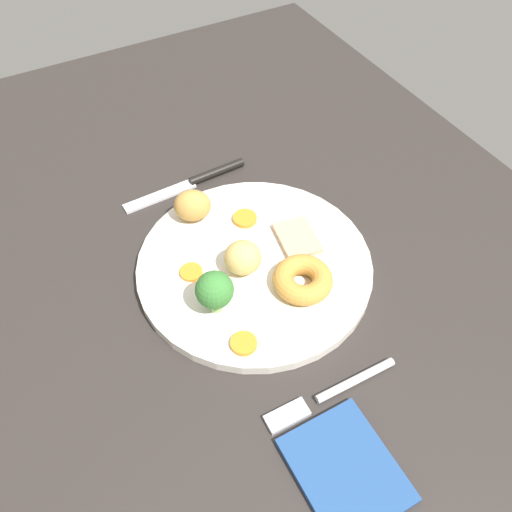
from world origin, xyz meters
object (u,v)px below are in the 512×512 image
at_px(carrot_coin_back, 244,343).
at_px(fork, 328,394).
at_px(yorkshire_pudding, 303,280).
at_px(knife, 196,180).
at_px(carrot_coin_front, 191,272).
at_px(roast_potato_left, 243,258).
at_px(folded_napkin, 345,470).
at_px(broccoli_floret, 215,291).
at_px(dinner_plate, 256,265).
at_px(roast_potato_right, 192,205).
at_px(carrot_coin_side, 245,218).
at_px(meat_slice_main, 297,238).

height_order(carrot_coin_back, fork, carrot_coin_back).
height_order(yorkshire_pudding, knife, yorkshire_pudding).
relative_size(carrot_coin_front, fork, 0.18).
height_order(roast_potato_left, folded_napkin, roast_potato_left).
relative_size(yorkshire_pudding, carrot_coin_front, 2.56).
height_order(broccoli_floret, knife, broccoli_floret).
bearing_deg(broccoli_floret, dinner_plate, -62.34).
bearing_deg(carrot_coin_back, roast_potato_right, -9.12).
relative_size(knife, folded_napkin, 1.69).
xyz_separation_m(carrot_coin_side, broccoli_floret, (-0.11, 0.09, 0.03)).
distance_m(roast_potato_right, carrot_coin_back, 0.20).
bearing_deg(carrot_coin_side, folded_napkin, 168.64).
height_order(fork, folded_napkin, fork).
bearing_deg(yorkshire_pudding, meat_slice_main, -26.97).
bearing_deg(roast_potato_right, fork, -176.18).
height_order(dinner_plate, carrot_coin_back, carrot_coin_back).
relative_size(carrot_coin_back, carrot_coin_side, 0.93).
bearing_deg(yorkshire_pudding, folded_napkin, 159.41).
xyz_separation_m(roast_potato_left, carrot_coin_front, (0.02, 0.06, -0.02)).
relative_size(dinner_plate, folded_napkin, 2.61).
distance_m(roast_potato_left, carrot_coin_back, 0.11).
xyz_separation_m(yorkshire_pudding, fork, (-0.12, 0.05, -0.02)).
distance_m(roast_potato_left, roast_potato_right, 0.11).
relative_size(carrot_coin_front, knife, 0.15).
bearing_deg(roast_potato_left, carrot_coin_side, -29.55).
bearing_deg(yorkshire_pudding, knife, 6.94).
xyz_separation_m(carrot_coin_side, knife, (0.11, 0.02, -0.01)).
height_order(yorkshire_pudding, carrot_coin_front, yorkshire_pudding).
distance_m(meat_slice_main, carrot_coin_front, 0.14).
relative_size(roast_potato_left, carrot_coin_front, 1.63).
height_order(carrot_coin_side, fork, carrot_coin_side).
relative_size(carrot_coin_front, carrot_coin_back, 0.94).
xyz_separation_m(meat_slice_main, folded_napkin, (-0.26, 0.11, -0.01)).
distance_m(yorkshire_pudding, broccoli_floret, 0.11).
bearing_deg(meat_slice_main, yorkshire_pudding, 153.03).
relative_size(roast_potato_right, knife, 0.26).
xyz_separation_m(dinner_plate, carrot_coin_front, (0.02, 0.08, 0.01)).
bearing_deg(roast_potato_left, meat_slice_main, -84.67).
height_order(meat_slice_main, yorkshire_pudding, yorkshire_pudding).
bearing_deg(carrot_coin_side, meat_slice_main, -146.83).
relative_size(carrot_coin_side, broccoli_floret, 0.56).
bearing_deg(fork, carrot_coin_front, -72.23).
distance_m(carrot_coin_front, carrot_coin_back, 0.12).
height_order(carrot_coin_front, broccoli_floret, broccoli_floret).
relative_size(meat_slice_main, yorkshire_pudding, 0.88).
relative_size(meat_slice_main, broccoli_floret, 1.10).
bearing_deg(dinner_plate, meat_slice_main, -85.45).
bearing_deg(fork, roast_potato_left, -87.78).
height_order(meat_slice_main, fork, meat_slice_main).
xyz_separation_m(carrot_coin_front, knife, (0.16, -0.08, -0.01)).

